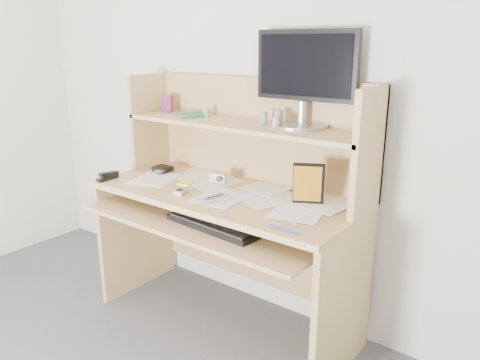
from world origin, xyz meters
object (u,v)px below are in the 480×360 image
Objects in this scene: keyboard at (215,223)px; game_case at (308,184)px; monitor at (305,76)px; tv_remote at (214,199)px; desk at (233,198)px.

keyboard is 0.47m from game_case.
monitor reaches higher than keyboard.
tv_remote is 0.32× the size of monitor.
keyboard is 0.12m from tv_remote.
game_case is (0.33, 0.27, 0.19)m from keyboard.
keyboard is at bearing -15.88° from tv_remote.
tv_remote is (0.06, -0.23, 0.07)m from desk.
monitor reaches higher than game_case.
tv_remote reaches higher than keyboard.
desk reaches higher than keyboard.
monitor is at bearing 27.95° from desk.
tv_remote is at bearing 138.65° from keyboard.
desk is at bearing 151.11° from game_case.
desk is at bearing -152.70° from monitor.
desk is at bearing 135.08° from tv_remote.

